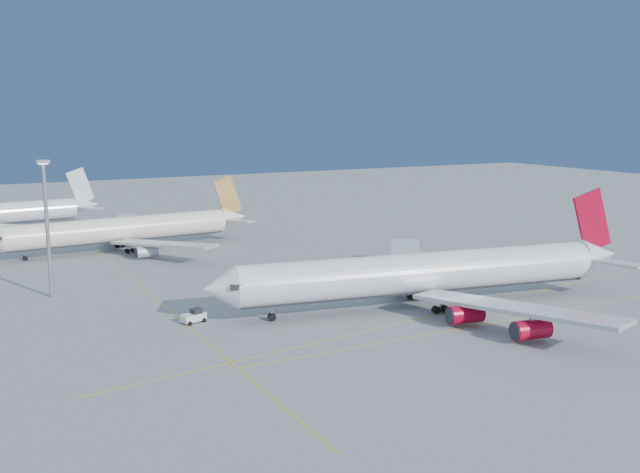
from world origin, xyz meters
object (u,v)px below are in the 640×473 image
at_px(light_mast, 47,217).
at_px(airliner_etihad, 126,229).
at_px(pushback_tug, 194,316).
at_px(airliner_virgin, 431,273).

bearing_deg(light_mast, airliner_etihad, 59.78).
height_order(airliner_etihad, pushback_tug, airliner_etihad).
height_order(airliner_virgin, light_mast, light_mast).
bearing_deg(airliner_etihad, light_mast, -124.51).
distance_m(airliner_etihad, pushback_tug, 63.53).
relative_size(airliner_virgin, airliner_etihad, 1.20).
height_order(airliner_etihad, light_mast, light_mast).
relative_size(airliner_virgin, pushback_tug, 18.50).
height_order(pushback_tug, light_mast, light_mast).
bearing_deg(airliner_etihad, pushback_tug, -98.30).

